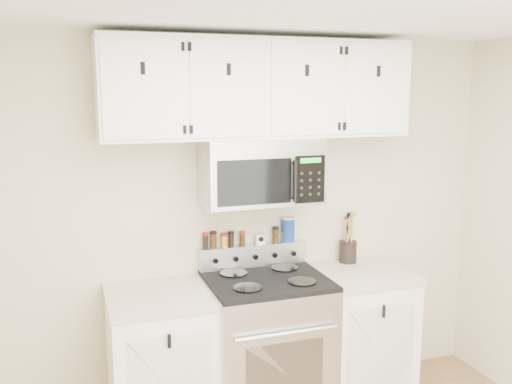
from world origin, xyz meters
TOP-DOWN VIEW (x-y plane):
  - back_wall at (0.00, 1.75)m, footprint 3.50×0.01m
  - range at (0.00, 1.43)m, footprint 0.76×0.65m
  - base_cabinet_left at (-0.69, 1.45)m, footprint 0.64×0.62m
  - base_cabinet_right at (0.69, 1.45)m, footprint 0.64×0.62m
  - microwave at (0.00, 1.55)m, footprint 0.76×0.44m
  - upper_cabinets at (-0.00, 1.58)m, footprint 2.00×0.35m
  - utensil_crock at (0.70, 1.66)m, footprint 0.12×0.12m
  - kitchen_timer at (0.05, 1.71)m, footprint 0.06×0.05m
  - salt_canister at (0.26, 1.71)m, footprint 0.09×0.09m
  - spice_jar_0 at (-0.33, 1.71)m, footprint 0.04×0.04m
  - spice_jar_1 at (-0.28, 1.71)m, footprint 0.05×0.05m
  - spice_jar_2 at (-0.20, 1.71)m, footprint 0.04×0.04m
  - spice_jar_3 at (-0.16, 1.71)m, footprint 0.04×0.04m
  - spice_jar_4 at (-0.08, 1.71)m, footprint 0.04×0.04m
  - spice_jar_5 at (0.16, 1.71)m, footprint 0.04×0.04m
  - spice_jar_6 at (0.23, 1.71)m, footprint 0.04×0.04m

SIDE VIEW (x-z plane):
  - base_cabinet_left at x=-0.69m, z-range 0.00..0.92m
  - base_cabinet_right at x=0.69m, z-range 0.00..0.92m
  - range at x=0.00m, z-range -0.06..1.04m
  - utensil_crock at x=0.70m, z-range 0.83..1.19m
  - kitchen_timer at x=0.05m, z-range 1.10..1.17m
  - spice_jar_6 at x=0.23m, z-range 1.10..1.19m
  - spice_jar_2 at x=-0.20m, z-range 1.10..1.19m
  - spice_jar_4 at x=-0.08m, z-range 1.10..1.20m
  - spice_jar_3 at x=-0.16m, z-range 1.10..1.21m
  - spice_jar_0 at x=-0.33m, z-range 1.10..1.21m
  - spice_jar_5 at x=0.16m, z-range 1.10..1.21m
  - spice_jar_1 at x=-0.28m, z-range 1.10..1.21m
  - salt_canister at x=0.26m, z-range 1.10..1.27m
  - back_wall at x=0.00m, z-range 0.00..2.50m
  - microwave at x=0.00m, z-range 1.42..1.84m
  - upper_cabinets at x=0.00m, z-range 1.84..2.46m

